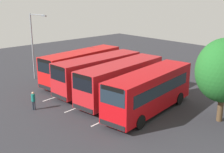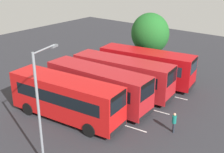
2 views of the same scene
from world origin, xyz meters
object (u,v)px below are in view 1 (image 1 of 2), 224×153
(pedestrian, at_px, (33,99))
(depot_tree, at_px, (224,71))
(bus_center_left, at_px, (98,72))
(bus_far_right, at_px, (150,90))
(street_lamp, at_px, (34,42))
(bus_far_left, at_px, (81,66))
(bus_center_right, at_px, (121,80))

(pedestrian, bearing_deg, depot_tree, -86.31)
(bus_center_left, height_order, bus_far_right, same)
(street_lamp, relative_size, depot_tree, 1.14)
(bus_far_right, xyz_separation_m, pedestrian, (6.77, -6.85, -0.95))
(street_lamp, bearing_deg, bus_far_right, -7.38)
(pedestrian, distance_m, depot_tree, 15.31)
(bus_far_left, xyz_separation_m, bus_far_right, (0.92, 10.38, 0.00))
(bus_far_right, relative_size, depot_tree, 1.56)
(bus_far_right, bearing_deg, bus_center_right, -103.72)
(bus_far_left, distance_m, bus_center_right, 6.75)
(pedestrian, xyz_separation_m, depot_tree, (-9.44, 11.65, 3.07))
(bus_center_right, height_order, depot_tree, depot_tree)
(bus_center_left, xyz_separation_m, depot_tree, (-2.19, 11.82, 2.12))
(bus_far_left, height_order, bus_center_left, same)
(pedestrian, relative_size, depot_tree, 0.25)
(bus_far_left, height_order, depot_tree, depot_tree)
(pedestrian, bearing_deg, bus_center_left, -34.00)
(bus_center_left, height_order, street_lamp, street_lamp)
(bus_far_left, height_order, bus_far_right, same)
(bus_center_right, xyz_separation_m, pedestrian, (7.10, -3.19, -0.95))
(depot_tree, bearing_deg, pedestrian, -50.99)
(bus_far_right, bearing_deg, bus_far_left, -103.63)
(bus_far_right, relative_size, street_lamp, 1.37)
(bus_far_right, bearing_deg, pedestrian, -53.85)
(bus_center_left, bearing_deg, bus_far_left, -100.50)
(bus_far_left, bearing_deg, bus_far_right, 78.29)
(bus_far_left, relative_size, bus_far_right, 1.00)
(bus_far_right, xyz_separation_m, street_lamp, (2.07, -15.04, 2.35))
(bus_center_left, xyz_separation_m, pedestrian, (7.25, 0.17, -0.95))
(bus_center_left, height_order, depot_tree, depot_tree)
(pedestrian, distance_m, street_lamp, 10.01)
(bus_far_left, relative_size, pedestrian, 6.24)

